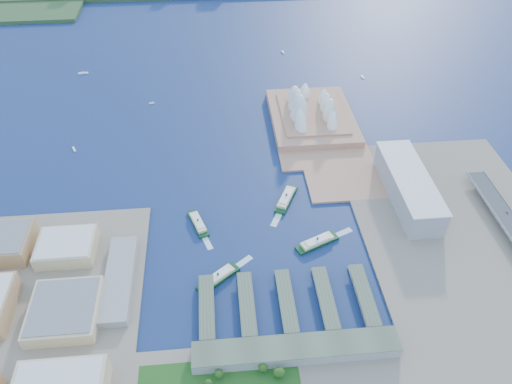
{
  "coord_description": "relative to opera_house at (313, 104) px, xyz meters",
  "views": [
    {
      "loc": [
        -47.85,
        -395.87,
        436.03
      ],
      "look_at": [
        -2.91,
        90.95,
        18.0
      ],
      "focal_mm": 35.0,
      "sensor_mm": 36.0,
      "label": 1
    }
  ],
  "objects": [
    {
      "name": "ferry_d",
      "position": [
        -41.9,
        -270.31,
        -26.77
      ],
      "size": [
        56.29,
        35.5,
        10.47
      ],
      "primitive_type": null,
      "rotation": [
        0.0,
        0.0,
        1.99
      ],
      "color": "#0D3719",
      "rests_on": "ground"
    },
    {
      "name": "boat_c",
      "position": [
        119.26,
        137.89,
        -30.79
      ],
      "size": [
        3.7,
        10.87,
        2.41
      ],
      "primitive_type": null,
      "rotation": [
        0.0,
        0.0,
        3.2
      ],
      "color": "white",
      "rests_on": "ground"
    },
    {
      "name": "car_c",
      "position": [
        199.0,
        -253.75,
        -16.56
      ],
      "size": [
        1.66,
        4.09,
        1.19
      ],
      "primitive_type": "imported",
      "rotation": [
        0.0,
        0.0,
        3.14
      ],
      "color": "slate",
      "rests_on": "expressway"
    },
    {
      "name": "west_land",
      "position": [
        -355.0,
        -385.0,
        -30.5
      ],
      "size": [
        220.0,
        390.0,
        3.0
      ],
      "primitive_type": "cube",
      "color": "gray",
      "rests_on": "ground"
    },
    {
      "name": "boat_d",
      "position": [
        -395.81,
        200.09,
        -30.46
      ],
      "size": [
        18.5,
        5.76,
        3.07
      ],
      "primitive_type": null,
      "rotation": [
        0.0,
        0.0,
        1.67
      ],
      "color": "white",
      "rests_on": "ground"
    },
    {
      "name": "ferry_wharves",
      "position": [
        -91.0,
        -355.0,
        -27.35
      ],
      "size": [
        184.0,
        90.0,
        9.3
      ],
      "primitive_type": null,
      "color": "#485540",
      "rests_on": "ground"
    },
    {
      "name": "boat_e",
      "position": [
        -12.87,
        255.62,
        -30.52
      ],
      "size": [
        5.19,
        12.42,
        2.96
      ],
      "primitive_type": null,
      "rotation": [
        0.0,
        0.0,
        0.11
      ],
      "color": "white",
      "rests_on": "ground"
    },
    {
      "name": "ferry_a",
      "position": [
        -183.81,
        -224.15,
        -27.31
      ],
      "size": [
        27.88,
        51.04,
        9.38
      ],
      "primitive_type": null,
      "rotation": [
        0.0,
        0.0,
        0.33
      ],
      "color": "#0D3719",
      "rests_on": "ground"
    },
    {
      "name": "boat_b",
      "position": [
        -261.45,
        78.58,
        -30.85
      ],
      "size": [
        9.04,
        5.69,
        2.3
      ],
      "primitive_type": null,
      "rotation": [
        0.0,
        0.0,
        1.92
      ],
      "color": "white",
      "rests_on": "ground"
    },
    {
      "name": "west_buildings",
      "position": [
        -355.0,
        -350.0,
        -15.5
      ],
      "size": [
        200.0,
        280.0,
        27.0
      ],
      "primitive_type": null,
      "color": "#A57C52",
      "rests_on": "west_land"
    },
    {
      "name": "opera_house",
      "position": [
        0.0,
        0.0,
        0.0
      ],
      "size": [
        134.0,
        180.0,
        58.0
      ],
      "primitive_type": null,
      "color": "white",
      "rests_on": "peninsula"
    },
    {
      "name": "ferry_c",
      "position": [
        -161.8,
        -314.02,
        -26.89
      ],
      "size": [
        51.13,
        44.09,
        10.23
      ],
      "primitive_type": null,
      "rotation": [
        0.0,
        0.0,
        2.23
      ],
      "color": "#0D3719",
      "rests_on": "ground"
    },
    {
      "name": "ferry_b",
      "position": [
        -67.83,
        -188.39,
        -26.62
      ],
      "size": [
        37.98,
        57.51,
        10.76
      ],
      "primitive_type": null,
      "rotation": [
        0.0,
        0.0,
        -0.45
      ],
      "color": "#0D3719",
      "rests_on": "ground"
    },
    {
      "name": "toaster_building",
      "position": [
        90.0,
        -200.0,
        -11.5
      ],
      "size": [
        45.0,
        155.0,
        35.0
      ],
      "primitive_type": "cube",
      "color": "gray",
      "rests_on": "east_land"
    },
    {
      "name": "peninsula",
      "position": [
        2.5,
        -20.0,
        -30.5
      ],
      "size": [
        135.0,
        220.0,
        3.0
      ],
      "primitive_type": "cube",
      "color": "#AE7A5F",
      "rests_on": "ground"
    },
    {
      "name": "terminal_building",
      "position": [
        -90.0,
        -415.0,
        -23.0
      ],
      "size": [
        200.0,
        28.0,
        12.0
      ],
      "primitive_type": "cube",
      "color": "gray",
      "rests_on": "south_land"
    },
    {
      "name": "boat_a",
      "position": [
        -368.09,
        -45.82,
        -30.82
      ],
      "size": [
        7.69,
        12.39,
        2.35
      ],
      "primitive_type": null,
      "rotation": [
        0.0,
        0.0,
        0.41
      ],
      "color": "white",
      "rests_on": "ground"
    },
    {
      "name": "east_land",
      "position": [
        135.0,
        -330.0,
        -30.5
      ],
      "size": [
        240.0,
        500.0,
        3.0
      ],
      "primitive_type": "cube",
      "color": "gray",
      "rests_on": "ground"
    },
    {
      "name": "ground",
      "position": [
        -105.0,
        -280.0,
        -32.0
      ],
      "size": [
        3000.0,
        3000.0,
        0.0
      ],
      "primitive_type": "plane",
      "color": "#10234E",
      "rests_on": "ground"
    }
  ]
}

